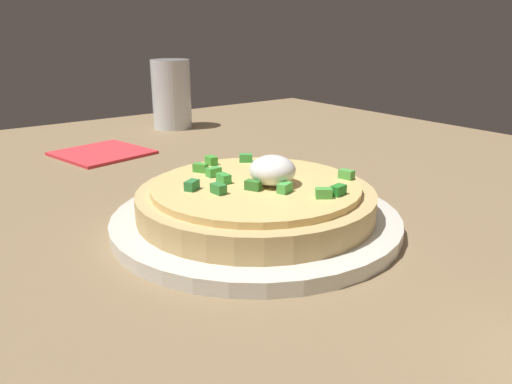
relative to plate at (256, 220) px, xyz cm
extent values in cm
cube|color=olive|center=(-7.67, 11.78, -1.83)|extent=(105.23, 89.10, 2.45)
cylinder|color=silver|center=(0.00, 0.00, 0.00)|extent=(25.22, 25.22, 1.21)
cylinder|color=tan|center=(0.00, 0.00, 1.70)|extent=(20.70, 20.70, 2.19)
cylinder|color=#E7C072|center=(0.00, 0.00, 3.09)|extent=(18.07, 18.07, 0.58)
ellipsoid|color=white|center=(1.08, 0.94, 4.66)|extent=(3.98, 3.98, 2.56)
cube|color=#2B7E3C|center=(-1.80, -5.30, 3.78)|extent=(1.33, 1.51, 0.80)
cube|color=green|center=(6.23, 2.01, 3.78)|extent=(1.40, 1.51, 0.80)
cube|color=green|center=(-4.07, -1.73, 3.78)|extent=(0.87, 1.32, 0.80)
cube|color=green|center=(-7.50, 0.26, 3.78)|extent=(1.33, 0.87, 0.80)
cube|color=green|center=(-1.85, -2.11, 3.78)|extent=(1.29, 0.82, 0.80)
cube|color=#4FAA44|center=(3.66, 7.31, 3.78)|extent=(1.43, 1.08, 0.80)
cube|color=green|center=(-6.39, 3.53, 3.78)|extent=(1.41, 1.50, 0.80)
cube|color=#288B2D|center=(6.39, 3.48, 3.78)|extent=(1.01, 1.40, 0.80)
cube|color=#41943E|center=(-3.44, 3.60, 3.78)|extent=(1.39, 1.00, 0.80)
cube|color=green|center=(-5.99, -1.95, 3.78)|extent=(1.51, 1.37, 0.80)
cube|color=#357C2F|center=(1.23, -1.23, 3.78)|extent=(1.50, 1.29, 0.80)
cube|color=#318638|center=(0.31, -4.04, 3.78)|extent=(1.33, 0.89, 0.80)
cube|color=#4CB34B|center=(3.34, 0.42, 3.78)|extent=(1.19, 1.48, 0.80)
cylinder|color=silver|center=(-44.63, 15.48, 5.13)|extent=(6.57, 6.57, 11.48)
cylinder|color=black|center=(-44.63, 15.48, 3.83)|extent=(5.78, 5.78, 8.08)
cube|color=red|center=(-33.55, -1.36, -0.41)|extent=(12.92, 12.92, 0.40)
camera|label=1|loc=(33.17, -24.87, 16.45)|focal=35.35mm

